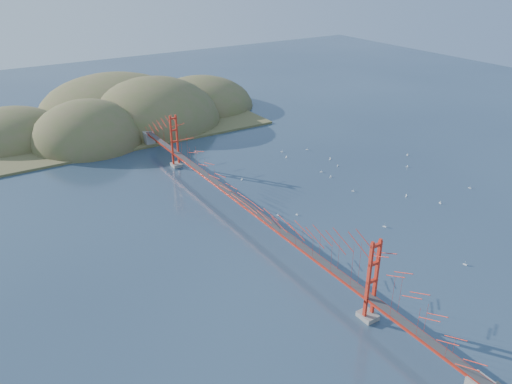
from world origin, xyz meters
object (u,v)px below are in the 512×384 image
bridge (246,186)px  sailboat_0 (297,214)px  sailboat_2 (406,196)px  sailboat_1 (321,172)px

bridge → sailboat_0: size_ratio=164.10×
bridge → sailboat_0: bearing=-16.7°
sailboat_2 → sailboat_0: sailboat_2 is taller
sailboat_0 → sailboat_2: bearing=-13.2°
bridge → sailboat_1: 27.83m
bridge → sailboat_1: size_ratio=144.32×
bridge → sailboat_2: bridge is taller
sailboat_2 → sailboat_0: bearing=166.8°
bridge → sailboat_2: size_ratio=160.90×
bridge → sailboat_0: (9.00, -2.69, -6.87)m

